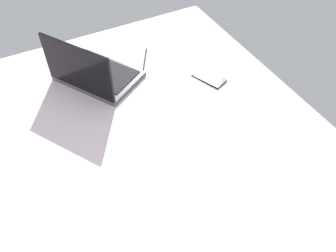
# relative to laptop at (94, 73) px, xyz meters

# --- Properties ---
(bed_mattress) EXTENTS (1.80, 1.40, 0.18)m
(bed_mattress) POSITION_rel_laptop_xyz_m (-0.55, -0.01, -0.13)
(bed_mattress) COLOR silver
(bed_mattress) RESTS_ON ground
(laptop) EXTENTS (0.40, 0.37, 0.23)m
(laptop) POSITION_rel_laptop_xyz_m (0.00, 0.00, 0.00)
(laptop) COLOR #4C4C51
(laptop) RESTS_ON bed_mattress
(cell_phone) EXTENTS (0.16, 0.11, 0.01)m
(cell_phone) POSITION_rel_laptop_xyz_m (-0.21, -0.44, -0.04)
(cell_phone) COLOR black
(cell_phone) RESTS_ON bed_mattress
(charger_cable) EXTENTS (0.15, 0.09, 0.01)m
(charger_cable) POSITION_rel_laptop_xyz_m (0.03, -0.25, -0.04)
(charger_cable) COLOR black
(charger_cable) RESTS_ON bed_mattress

